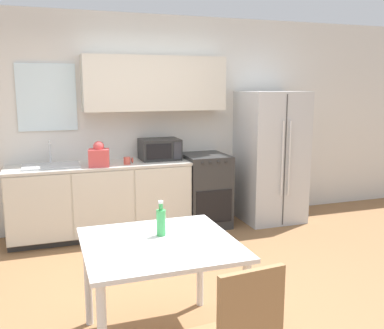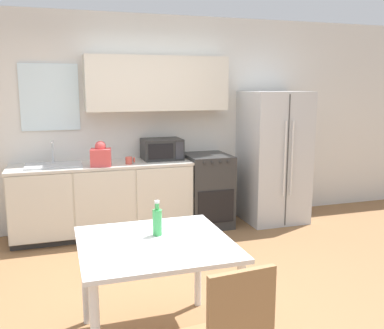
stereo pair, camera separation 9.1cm
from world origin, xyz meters
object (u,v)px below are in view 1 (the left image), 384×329
Objects in this scene: oven_range at (205,190)px; refrigerator at (270,157)px; dining_table at (160,256)px; microwave at (160,149)px; drink_bottle at (161,221)px; coffee_mug at (128,161)px.

refrigerator reaches higher than oven_range.
refrigerator is 3.21m from dining_table.
oven_range is at bearing 176.84° from refrigerator.
microwave is 2.62m from dining_table.
drink_bottle reaches higher than dining_table.
oven_range is 0.92× the size of dining_table.
microwave is 4.33× the size of coffee_mug.
microwave is at bearing 75.40° from drink_bottle.
microwave is 0.51m from coffee_mug.
oven_range is at bearing 6.39° from coffee_mug.
microwave is at bearing 25.22° from coffee_mug.
coffee_mug is 0.11× the size of dining_table.
microwave is at bearing 170.58° from oven_range.
oven_range is 8.30× the size of coffee_mug.
drink_bottle is at bearing -133.55° from refrigerator.
dining_table is at bearing -110.38° from drink_bottle.
drink_bottle is at bearing -94.46° from coffee_mug.
refrigerator reaches higher than dining_table.
drink_bottle is (-2.13, -2.24, -0.01)m from refrigerator.
dining_table is (-2.17, -2.36, -0.21)m from refrigerator.
microwave is (-0.58, 0.10, 0.56)m from oven_range.
refrigerator is 3.55× the size of microwave.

